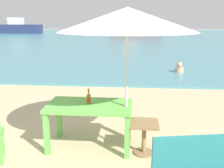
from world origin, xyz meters
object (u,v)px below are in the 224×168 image
object	(u,v)px
beer_bottle_amber	(89,98)
patio_umbrella	(128,20)
picnic_table_green	(90,110)
swimmer_person	(179,68)
boat_cargo_ship	(19,28)
side_table_wood	(144,133)
boat_fishing_trawler	(135,28)

from	to	relation	value
beer_bottle_amber	patio_umbrella	xyz separation A→B (m)	(0.63, -0.09, 1.26)
picnic_table_green	swimmer_person	xyz separation A→B (m)	(2.49, 6.41, -0.41)
beer_bottle_amber	boat_cargo_ship	bearing A→B (deg)	115.90
side_table_wood	beer_bottle_amber	bearing A→B (deg)	167.89
swimmer_person	beer_bottle_amber	bearing A→B (deg)	-111.41
boat_cargo_ship	boat_fishing_trawler	distance (m)	18.02
swimmer_person	boat_fishing_trawler	xyz separation A→B (m)	(-1.96, 27.56, 0.78)
patio_umbrella	side_table_wood	xyz separation A→B (m)	(0.29, -0.11, -1.76)
boat_cargo_ship	side_table_wood	bearing A→B (deg)	-63.05
boat_fishing_trawler	beer_bottle_amber	bearing A→B (deg)	-90.91
picnic_table_green	beer_bottle_amber	distance (m)	0.21
picnic_table_green	beer_bottle_amber	xyz separation A→B (m)	(-0.02, 0.02, 0.20)
picnic_table_green	boat_cargo_ship	distance (m)	39.84
side_table_wood	swimmer_person	bearing A→B (deg)	76.49
side_table_wood	boat_fishing_trawler	size ratio (longest dim) A/B	0.08
side_table_wood	boat_cargo_ship	bearing A→B (deg)	116.95
beer_bottle_amber	swimmer_person	world-z (taller)	beer_bottle_amber
patio_umbrella	boat_cargo_ship	size ratio (longest dim) A/B	0.35
picnic_table_green	boat_cargo_ship	xyz separation A→B (m)	(-17.40, 35.84, 0.30)
patio_umbrella	side_table_wood	bearing A→B (deg)	-20.51
picnic_table_green	side_table_wood	distance (m)	0.97
patio_umbrella	swimmer_person	distance (m)	7.00
side_table_wood	patio_umbrella	bearing A→B (deg)	159.49
patio_umbrella	swimmer_person	size ratio (longest dim) A/B	5.61
swimmer_person	picnic_table_green	bearing A→B (deg)	-111.21
swimmer_person	patio_umbrella	bearing A→B (deg)	-106.15
patio_umbrella	boat_fishing_trawler	world-z (taller)	boat_fishing_trawler
side_table_wood	boat_cargo_ship	size ratio (longest dim) A/B	0.08
beer_bottle_amber	boat_fishing_trawler	size ratio (longest dim) A/B	0.04
picnic_table_green	patio_umbrella	bearing A→B (deg)	-6.02
patio_umbrella	boat_cargo_ship	xyz separation A→B (m)	(-18.02, 35.90, -1.17)
patio_umbrella	boat_fishing_trawler	size ratio (longest dim) A/B	0.32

